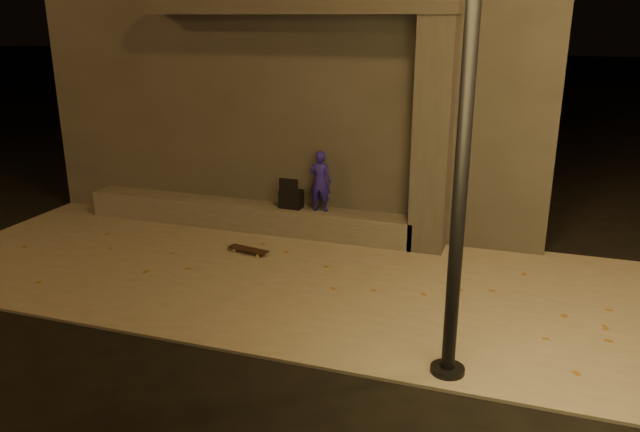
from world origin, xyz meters
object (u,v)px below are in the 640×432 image
(backpack, at_px, (291,197))
(skateboard, at_px, (248,250))
(column, at_px, (433,138))
(skateboarder, at_px, (320,181))

(backpack, distance_m, skateboard, 1.31)
(backpack, bearing_deg, column, 2.64)
(skateboard, bearing_deg, skateboarder, 65.75)
(skateboarder, height_order, backpack, skateboarder)
(column, xyz_separation_m, skateboarder, (-1.82, 0.00, -0.84))
(column, distance_m, skateboarder, 2.00)
(column, height_order, skateboarder, column)
(backpack, relative_size, skateboard, 0.75)
(column, relative_size, skateboard, 5.04)
(column, bearing_deg, skateboard, -156.35)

